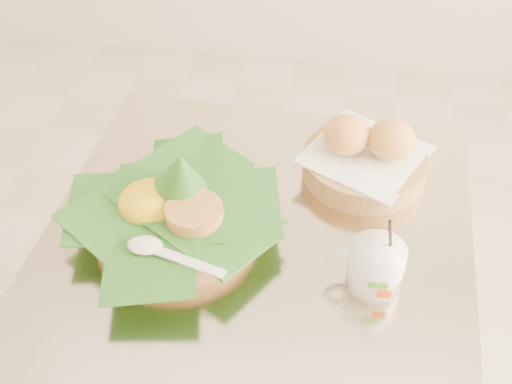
# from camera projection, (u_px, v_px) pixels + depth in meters

# --- Properties ---
(cafe_table) EXTENTS (0.73, 0.73, 0.75)m
(cafe_table) POSITION_uv_depth(u_px,v_px,m) (258.00, 312.00, 1.21)
(cafe_table) COLOR gray
(cafe_table) RESTS_ON floor
(rice_basket) EXTENTS (0.34, 0.34, 0.17)m
(rice_basket) POSITION_uv_depth(u_px,v_px,m) (174.00, 207.00, 1.04)
(rice_basket) COLOR #B57F4D
(rice_basket) RESTS_ON cafe_table
(bread_basket) EXTENTS (0.25, 0.25, 0.12)m
(bread_basket) POSITION_uv_depth(u_px,v_px,m) (366.00, 156.00, 1.14)
(bread_basket) COLOR #B57F4D
(bread_basket) RESTS_ON cafe_table
(coffee_mug) EXTENTS (0.12, 0.09, 0.15)m
(coffee_mug) POSITION_uv_depth(u_px,v_px,m) (374.00, 265.00, 0.96)
(coffee_mug) COLOR white
(coffee_mug) RESTS_ON cafe_table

